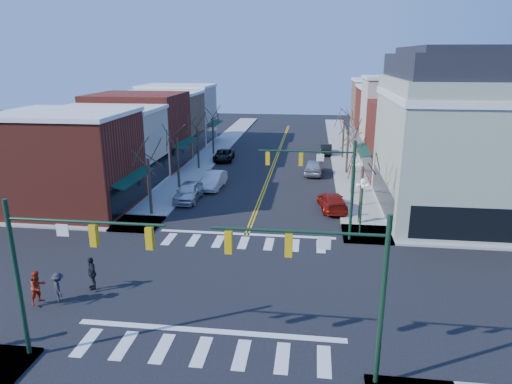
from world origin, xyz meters
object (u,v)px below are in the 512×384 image
(lamppost_midblock, at_px, (355,175))
(car_left_mid, at_px, (213,180))
(car_left_far, at_px, (224,155))
(car_right_mid, at_px, (314,167))
(pedestrian_dark_a, at_px, (92,273))
(pedestrian_dark_b, at_px, (59,288))
(victorian_corner, at_px, (465,134))
(pedestrian_red_b, at_px, (38,287))
(car_right_near, at_px, (332,201))
(car_left_near, at_px, (189,192))
(lamppost_corner, at_px, (362,197))
(car_right_far, at_px, (326,149))

(lamppost_midblock, height_order, car_left_mid, lamppost_midblock)
(car_left_far, distance_m, car_right_mid, 12.52)
(pedestrian_dark_a, distance_m, pedestrian_dark_b, 1.92)
(victorian_corner, relative_size, pedestrian_red_b, 7.82)
(lamppost_midblock, xyz_separation_m, car_right_near, (-1.80, -0.72, -2.23))
(victorian_corner, height_order, pedestrian_red_b, victorian_corner)
(car_left_far, height_order, pedestrian_dark_b, pedestrian_dark_b)
(car_left_near, bearing_deg, car_right_near, -4.34)
(lamppost_corner, height_order, lamppost_midblock, same)
(lamppost_corner, distance_m, lamppost_midblock, 6.50)
(lamppost_corner, bearing_deg, car_right_near, 107.29)
(car_right_mid, bearing_deg, car_left_far, -22.98)
(lamppost_corner, relative_size, car_left_near, 0.88)
(victorian_corner, distance_m, pedestrian_dark_a, 29.26)
(car_left_far, relative_size, car_right_far, 1.16)
(victorian_corner, bearing_deg, pedestrian_red_b, -145.32)
(car_left_near, distance_m, car_right_far, 25.54)
(car_left_near, bearing_deg, car_left_mid, 72.38)
(car_right_near, bearing_deg, car_right_mid, -90.36)
(car_left_mid, xyz_separation_m, pedestrian_dark_b, (-3.31, -22.71, 0.17))
(car_right_near, height_order, pedestrian_dark_a, pedestrian_dark_a)
(car_right_mid, distance_m, pedestrian_dark_b, 32.25)
(car_right_near, height_order, pedestrian_red_b, pedestrian_red_b)
(car_left_near, xyz_separation_m, pedestrian_dark_b, (-1.95, -18.44, 0.14))
(lamppost_corner, relative_size, pedestrian_dark_a, 2.30)
(lamppost_corner, distance_m, car_left_far, 27.64)
(car_right_near, distance_m, pedestrian_red_b, 23.70)
(lamppost_midblock, bearing_deg, pedestrian_red_b, -133.67)
(car_right_far, distance_m, pedestrian_dark_b, 43.14)
(car_left_far, bearing_deg, car_right_mid, -29.66)
(lamppost_corner, relative_size, car_left_mid, 0.87)
(car_right_mid, bearing_deg, lamppost_corner, 104.38)
(car_right_near, bearing_deg, victorian_corner, 173.26)
(car_left_far, bearing_deg, pedestrian_dark_b, -96.33)
(car_right_near, distance_m, car_right_mid, 12.09)
(pedestrian_red_b, distance_m, pedestrian_dark_b, 1.04)
(pedestrian_red_b, bearing_deg, car_right_mid, -1.13)
(victorian_corner, distance_m, pedestrian_red_b, 31.95)
(car_right_mid, height_order, pedestrian_dark_b, pedestrian_dark_b)
(car_left_mid, bearing_deg, car_right_far, 60.11)
(victorian_corner, height_order, car_right_far, victorian_corner)
(lamppost_corner, xyz_separation_m, car_left_mid, (-13.24, 11.03, -2.15))
(car_left_far, xyz_separation_m, car_right_mid, (11.20, -5.59, 0.15))
(car_left_far, relative_size, pedestrian_red_b, 2.69)
(car_right_mid, bearing_deg, pedestrian_red_b, 68.02)
(lamppost_midblock, relative_size, car_right_near, 0.86)
(car_right_far, xyz_separation_m, pedestrian_red_b, (-15.77, -40.76, 0.37))
(lamppost_corner, height_order, car_left_mid, lamppost_corner)
(car_left_far, bearing_deg, lamppost_midblock, -52.24)
(pedestrian_red_b, bearing_deg, victorian_corner, -30.92)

